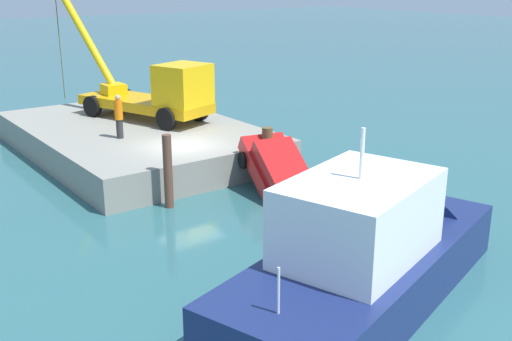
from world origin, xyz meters
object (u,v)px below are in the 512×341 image
at_px(crane_truck, 156,91).
at_px(moored_yacht, 386,259).
at_px(dock_worker, 119,116).
at_px(salvaged_car, 282,179).

xyz_separation_m(crane_truck, moored_yacht, (15.43, -1.38, -2.08)).
xyz_separation_m(dock_worker, moored_yacht, (13.48, 1.39, -1.65)).
distance_m(crane_truck, salvaged_car, 9.03).
xyz_separation_m(dock_worker, salvaged_car, (6.85, 3.17, -1.54)).
distance_m(salvaged_car, moored_yacht, 6.86).
bearing_deg(crane_truck, dock_worker, -54.79).
distance_m(dock_worker, salvaged_car, 7.70).
bearing_deg(dock_worker, crane_truck, 125.21).
bearing_deg(dock_worker, moored_yacht, 5.89).
distance_m(crane_truck, moored_yacht, 15.64).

